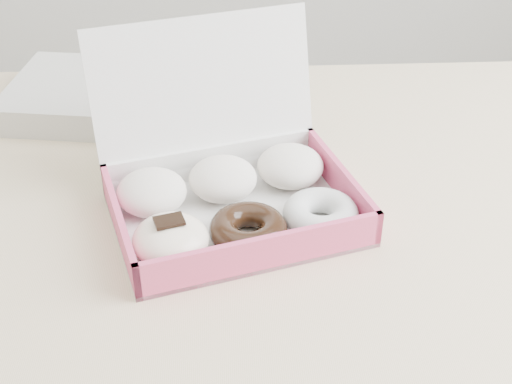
{
  "coord_description": "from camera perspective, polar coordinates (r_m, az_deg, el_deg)",
  "views": [
    {
      "loc": [
        0.08,
        -0.74,
        1.27
      ],
      "look_at": [
        0.11,
        -0.05,
        0.79
      ],
      "focal_mm": 50.0,
      "sensor_mm": 36.0,
      "label": 1
    }
  ],
  "objects": [
    {
      "name": "donut_box",
      "position": [
        0.86,
        -2.24,
        0.12
      ],
      "size": [
        0.34,
        0.32,
        0.21
      ],
      "rotation": [
        0.0,
        0.0,
        0.28
      ],
      "color": "silver",
      "rests_on": "table"
    },
    {
      "name": "table",
      "position": [
        0.95,
        -6.96,
        -4.66
      ],
      "size": [
        1.2,
        0.8,
        0.75
      ],
      "color": "#C7B482",
      "rests_on": "ground"
    },
    {
      "name": "newspapers",
      "position": [
        1.13,
        -12.45,
        7.55
      ],
      "size": [
        0.29,
        0.25,
        0.04
      ],
      "primitive_type": "cube",
      "rotation": [
        0.0,
        0.0,
        -0.15
      ],
      "color": "silver",
      "rests_on": "table"
    }
  ]
}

